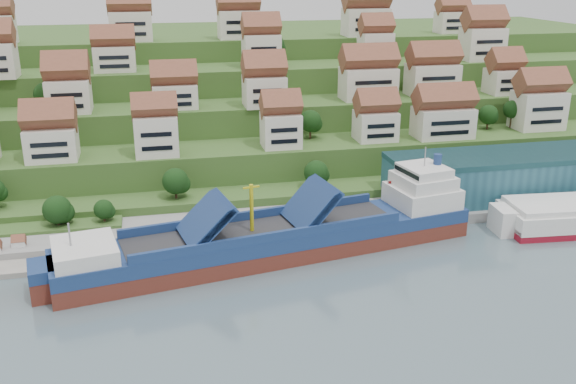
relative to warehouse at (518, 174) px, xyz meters
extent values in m
plane|color=slate|center=(-52.00, -17.00, -7.20)|extent=(300.00, 300.00, 0.00)
cube|color=gray|center=(-32.00, -2.00, -6.10)|extent=(180.00, 14.00, 2.20)
cube|color=#2D4C1E|center=(-52.00, 69.00, -5.20)|extent=(260.00, 128.00, 4.00)
cube|color=#2D4C1E|center=(-52.00, 74.00, -1.70)|extent=(260.00, 118.00, 11.00)
cube|color=#2D4C1E|center=(-52.00, 82.00, 1.80)|extent=(260.00, 102.00, 18.00)
cube|color=#2D4C1E|center=(-52.00, 90.00, 5.30)|extent=(260.00, 86.00, 25.00)
cube|color=#2D4C1E|center=(-52.00, 99.00, 8.30)|extent=(260.00, 68.00, 31.00)
cube|color=silver|center=(-102.00, 21.35, 7.39)|extent=(10.87, 8.57, 7.17)
cube|color=silver|center=(-79.36, 19.70, 8.36)|extent=(9.56, 7.03, 9.11)
cube|color=silver|center=(-50.47, 20.87, 7.77)|extent=(8.87, 7.62, 7.93)
cube|color=silver|center=(-26.52, 22.03, 7.33)|extent=(9.70, 7.73, 7.06)
cube|color=silver|center=(-9.17, 21.07, 7.48)|extent=(14.26, 8.26, 7.37)
cube|color=silver|center=(19.01, 24.06, 8.69)|extent=(12.47, 8.31, 9.78)
cube|color=silver|center=(-99.19, 38.12, 14.75)|extent=(10.17, 8.98, 7.90)
cube|color=silver|center=(-74.01, 37.38, 13.75)|extent=(10.92, 7.90, 5.89)
cube|color=silver|center=(-51.84, 34.65, 14.57)|extent=(10.20, 8.56, 7.54)
cube|color=silver|center=(-23.40, 37.52, 14.94)|extent=(14.16, 8.36, 8.28)
cube|color=silver|center=(-4.32, 39.41, 15.00)|extent=(13.45, 8.18, 8.39)
cube|color=silver|center=(15.95, 37.18, 14.13)|extent=(8.79, 8.04, 6.67)
cube|color=silver|center=(-88.48, 54.48, 21.10)|extent=(10.77, 7.30, 6.60)
cube|color=silver|center=(-49.20, 53.12, 22.26)|extent=(9.91, 7.79, 8.93)
cube|color=silver|center=(-16.64, 51.71, 22.21)|extent=(8.84, 7.14, 8.81)
cube|color=silver|center=(17.14, 53.03, 22.51)|extent=(11.67, 8.47, 9.42)
cube|color=silver|center=(-83.93, 71.34, 27.94)|extent=(11.83, 7.51, 8.28)
cube|color=silver|center=(-52.73, 71.14, 27.88)|extent=(11.93, 8.15, 8.16)
cube|color=silver|center=(-13.13, 71.12, 27.94)|extent=(13.45, 8.73, 8.28)
cube|color=silver|center=(16.86, 73.47, 27.14)|extent=(9.68, 7.05, 6.67)
ellipsoid|color=#163A13|center=(-44.85, 9.11, 0.55)|extent=(5.55, 5.55, 5.55)
ellipsoid|color=#163A13|center=(-76.09, 9.29, 0.72)|extent=(5.66, 5.66, 5.66)
ellipsoid|color=#163A13|center=(6.03, 26.11, 7.68)|extent=(5.07, 5.07, 5.07)
ellipsoid|color=#163A13|center=(12.77, 26.11, 8.77)|extent=(4.75, 4.75, 4.75)
ellipsoid|color=#163A13|center=(-41.83, 26.66, 8.22)|extent=(5.47, 5.47, 5.47)
ellipsoid|color=#163A13|center=(-7.50, 42.83, 16.13)|extent=(4.73, 4.73, 4.73)
ellipsoid|color=#163A13|center=(-105.04, 42.38, 14.45)|extent=(6.08, 6.08, 6.08)
ellipsoid|color=#163A13|center=(-45.07, 56.21, 23.43)|extent=(6.07, 6.07, 6.07)
ellipsoid|color=#163A13|center=(-14.88, 58.94, 22.75)|extent=(5.34, 5.34, 5.34)
ellipsoid|color=#163A13|center=(-14.71, 56.97, 21.77)|extent=(5.44, 5.44, 5.44)
ellipsoid|color=#163A13|center=(-99.70, 2.00, -1.17)|extent=(5.70, 5.70, 5.70)
ellipsoid|color=#163A13|center=(-90.85, 2.00, -1.81)|extent=(3.96, 3.96, 3.96)
cube|color=#265767|center=(0.00, 0.00, 0.00)|extent=(60.00, 15.00, 10.00)
cylinder|color=gray|center=(-34.00, -7.00, -1.00)|extent=(0.16, 0.16, 8.00)
cube|color=maroon|center=(-33.40, -7.00, 2.60)|extent=(1.20, 0.05, 0.80)
cube|color=white|center=(-106.00, -5.50, -5.10)|extent=(2.40, 2.20, 2.20)
cube|color=maroon|center=(-59.63, -15.57, -6.20)|extent=(80.11, 25.81, 5.08)
cube|color=navy|center=(-59.63, -15.57, -2.83)|extent=(80.13, 25.93, 2.64)
cube|color=silver|center=(-92.62, -21.42, -0.30)|extent=(12.02, 13.17, 2.64)
cube|color=#262628|center=(-61.63, -15.93, -1.51)|extent=(51.80, 19.05, 0.30)
cube|color=navy|center=(-72.63, -17.88, 1.94)|extent=(9.45, 12.36, 7.02)
cube|color=navy|center=(-52.63, -14.33, 1.94)|extent=(9.07, 12.30, 7.42)
cylinder|color=gold|center=(-63.63, -16.28, 2.95)|extent=(0.82, 0.82, 9.14)
cube|color=silver|center=(-27.64, -9.91, 0.42)|extent=(14.02, 13.52, 4.06)
cube|color=silver|center=(-27.64, -9.91, 3.66)|extent=(11.80, 11.97, 2.54)
cube|color=silver|center=(-27.64, -9.91, 5.80)|extent=(9.59, 10.42, 1.83)
cylinder|color=navy|center=(-24.64, -9.38, 7.73)|extent=(1.88, 1.88, 2.23)
camera|label=1|loc=(-80.36, -123.38, 44.37)|focal=40.00mm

